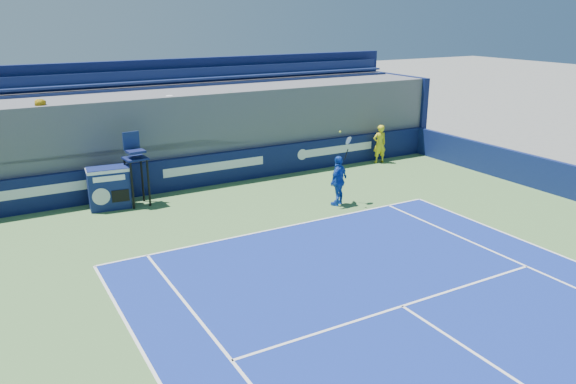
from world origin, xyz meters
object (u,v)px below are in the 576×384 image
match_clock (109,187)px  umpire_chair (135,161)px  tennis_player (339,180)px  ball_person (380,144)px

match_clock → umpire_chair: (0.90, -0.13, 0.79)m
tennis_player → match_clock: bearing=152.8°
ball_person → umpire_chair: umpire_chair is taller
ball_person → match_clock: 11.48m
ball_person → umpire_chair: (-10.58, -0.43, 0.69)m
match_clock → tennis_player: bearing=-27.2°
match_clock → tennis_player: tennis_player is taller
ball_person → tennis_player: bearing=47.9°
ball_person → umpire_chair: 10.61m
match_clock → ball_person: bearing=1.5°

